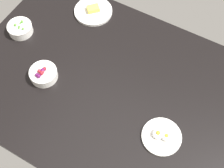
# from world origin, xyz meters

# --- Properties ---
(dining_table) EXTENTS (1.51, 1.03, 0.04)m
(dining_table) POSITION_xyz_m (0.00, 0.00, 0.02)
(dining_table) COLOR black
(dining_table) RESTS_ON ground
(plate_eggs) EXTENTS (0.18, 0.18, 0.05)m
(plate_eggs) POSITION_xyz_m (-0.33, 0.12, 0.05)
(plate_eggs) COLOR white
(plate_eggs) RESTS_ON dining_table
(bowl_berries) EXTENTS (0.14, 0.14, 0.07)m
(bowl_berries) POSITION_xyz_m (0.33, 0.12, 0.07)
(bowl_berries) COLOR white
(bowl_berries) RESTS_ON dining_table
(plate_cheese) EXTENTS (0.22, 0.22, 0.04)m
(plate_cheese) POSITION_xyz_m (0.34, -0.38, 0.05)
(plate_cheese) COLOR white
(plate_cheese) RESTS_ON dining_table
(bowl_peas) EXTENTS (0.14, 0.14, 0.06)m
(bowl_peas) POSITION_xyz_m (0.61, -0.05, 0.07)
(bowl_peas) COLOR white
(bowl_peas) RESTS_ON dining_table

